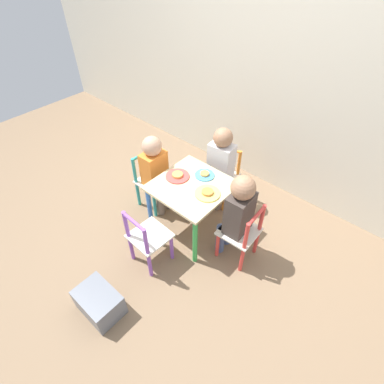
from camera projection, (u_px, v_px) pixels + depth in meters
name	position (u px, v px, depth m)	size (l,w,h in m)	color
ground_plane	(192.00, 227.00, 2.55)	(6.00, 6.00, 0.00)	#7F664C
house_wall	(279.00, 36.00, 2.20)	(6.00, 0.06, 2.60)	beige
kids_table	(192.00, 193.00, 2.28)	(0.54, 0.54, 0.47)	beige
chair_red	(242.00, 234.00, 2.17)	(0.27, 0.27, 0.51)	silver
chair_orange	(222.00, 176.00, 2.65)	(0.28, 0.28, 0.51)	silver
chair_teal	(152.00, 181.00, 2.60)	(0.26, 0.26, 0.51)	silver
chair_purple	(147.00, 239.00, 2.13)	(0.27, 0.27, 0.51)	silver
child_right	(237.00, 211.00, 2.05)	(0.22, 0.21, 0.76)	#4C608E
child_back	(220.00, 162.00, 2.48)	(0.21, 0.22, 0.75)	#7A6B5B
child_left	(155.00, 168.00, 2.45)	(0.21, 0.20, 0.71)	#7A6B5B
plate_right	(207.00, 193.00, 2.15)	(0.19, 0.19, 0.03)	#EADB66
plate_back	(205.00, 175.00, 2.30)	(0.15, 0.15, 0.03)	#4C9EE0
plate_left	(178.00, 176.00, 2.29)	(0.18, 0.18, 0.03)	#E54C47
storage_bin	(99.00, 302.00, 1.95)	(0.30, 0.21, 0.18)	slate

